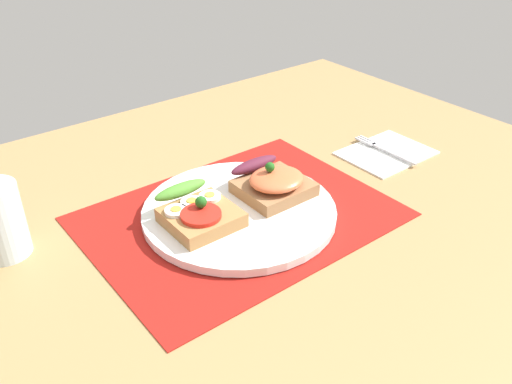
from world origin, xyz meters
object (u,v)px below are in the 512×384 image
object	(u,v)px
napkin	(386,152)
plate	(239,211)
fork	(384,149)
sandwich_egg_tomato	(197,212)
sandwich_salmon	(273,182)

from	to	relation	value
napkin	plate	bearing A→B (deg)	-179.70
napkin	fork	bearing A→B (deg)	104.69
sandwich_egg_tomato	fork	world-z (taller)	sandwich_egg_tomato
plate	sandwich_egg_tomato	distance (cm)	6.76
sandwich_salmon	fork	xyz separation A→B (cm)	(25.35, 0.57, -2.67)
sandwich_salmon	sandwich_egg_tomato	bearing A→B (deg)	175.81
sandwich_egg_tomato	plate	bearing A→B (deg)	-8.17
plate	sandwich_salmon	distance (cm)	6.70
sandwich_egg_tomato	fork	size ratio (longest dim) A/B	0.79
sandwich_egg_tomato	napkin	size ratio (longest dim) A/B	0.69
sandwich_salmon	fork	size ratio (longest dim) A/B	0.81
sandwich_egg_tomato	napkin	distance (cm)	38.13
sandwich_egg_tomato	napkin	world-z (taller)	sandwich_egg_tomato
sandwich_salmon	plate	bearing A→B (deg)	179.94
napkin	fork	xyz separation A→B (cm)	(-0.10, 0.39, 0.46)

